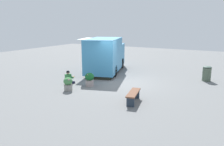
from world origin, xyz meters
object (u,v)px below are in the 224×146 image
(planter_flowering_near, at_px, (68,84))
(plaza_bench, at_px, (133,95))
(food_truck, at_px, (106,56))
(planter_flowering_far, at_px, (90,79))
(person_customer, at_px, (69,79))
(trash_bin, at_px, (207,73))

(planter_flowering_near, bearing_deg, plaza_bench, 90.12)
(food_truck, bearing_deg, planter_flowering_far, 16.45)
(person_customer, xyz_separation_m, planter_flowering_far, (-0.25, 1.34, 0.10))
(planter_flowering_far, relative_size, trash_bin, 0.82)
(planter_flowering_near, xyz_separation_m, trash_bin, (-5.84, 6.31, 0.11))
(planter_flowering_near, height_order, planter_flowering_far, planter_flowering_far)
(food_truck, relative_size, plaza_bench, 3.74)
(plaza_bench, relative_size, trash_bin, 1.60)
(trash_bin, bearing_deg, food_truck, -83.26)
(food_truck, bearing_deg, trash_bin, 96.74)
(person_customer, bearing_deg, food_truck, 176.60)
(person_customer, xyz_separation_m, planter_flowering_near, (1.03, 0.82, 0.06))
(plaza_bench, xyz_separation_m, trash_bin, (-5.83, 2.48, 0.12))
(planter_flowering_far, bearing_deg, planter_flowering_near, -22.25)
(person_customer, distance_m, trash_bin, 8.61)
(food_truck, xyz_separation_m, person_customer, (4.00, -0.24, -0.89))
(person_customer, bearing_deg, trash_bin, 124.01)
(planter_flowering_far, xyz_separation_m, plaza_bench, (1.27, 3.31, -0.05))
(planter_flowering_far, relative_size, plaza_bench, 0.51)
(planter_flowering_far, height_order, plaza_bench, planter_flowering_far)
(food_truck, xyz_separation_m, plaza_bench, (5.02, 4.42, -0.84))
(food_truck, xyz_separation_m, planter_flowering_near, (5.02, 0.58, -0.83))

